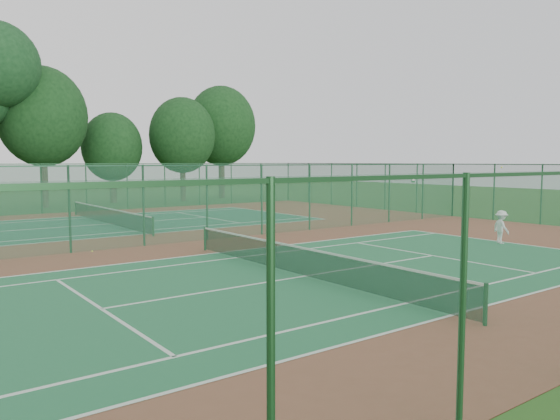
% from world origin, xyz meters
% --- Properties ---
extents(ground, '(120.00, 120.00, 0.00)m').
position_xyz_m(ground, '(0.00, 0.00, 0.00)').
color(ground, '#234E18').
rests_on(ground, ground).
extents(red_pad, '(40.00, 36.00, 0.01)m').
position_xyz_m(red_pad, '(0.00, 0.00, 0.01)').
color(red_pad, brown).
rests_on(red_pad, ground).
extents(court_near, '(23.77, 10.97, 0.01)m').
position_xyz_m(court_near, '(0.00, -9.00, 0.01)').
color(court_near, '#1E613A').
rests_on(court_near, red_pad).
extents(court_far, '(23.77, 10.97, 0.01)m').
position_xyz_m(court_far, '(0.00, 9.00, 0.01)').
color(court_far, '#1B573C').
rests_on(court_far, red_pad).
extents(fence_north, '(40.00, 0.09, 3.50)m').
position_xyz_m(fence_north, '(0.00, 18.00, 1.76)').
color(fence_north, '#16432A').
rests_on(fence_north, ground).
extents(fence_east, '(0.09, 36.00, 3.50)m').
position_xyz_m(fence_east, '(20.00, 0.00, 1.76)').
color(fence_east, '#194B30').
rests_on(fence_east, ground).
extents(fence_divider, '(40.00, 0.09, 3.50)m').
position_xyz_m(fence_divider, '(0.00, 0.00, 1.76)').
color(fence_divider, '#18482C').
rests_on(fence_divider, ground).
extents(tennis_net_near, '(0.10, 12.90, 0.97)m').
position_xyz_m(tennis_net_near, '(0.00, -9.00, 0.54)').
color(tennis_net_near, '#12341B').
rests_on(tennis_net_near, ground).
extents(tennis_net_far, '(0.10, 12.90, 0.97)m').
position_xyz_m(tennis_net_far, '(0.00, 9.00, 0.54)').
color(tennis_net_far, '#153A1C').
rests_on(tennis_net_far, ground).
extents(player_near, '(0.87, 1.09, 1.47)m').
position_xyz_m(player_near, '(11.38, -8.80, 0.75)').
color(player_near, silver).
rests_on(player_near, court_near).
extents(stray_ball_a, '(0.07, 0.07, 0.07)m').
position_xyz_m(stray_ball_a, '(2.39, -0.66, 0.04)').
color(stray_ball_a, '#F2F538').
rests_on(stray_ball_a, red_pad).
extents(stray_ball_b, '(0.07, 0.07, 0.07)m').
position_xyz_m(stray_ball_b, '(3.48, -0.69, 0.05)').
color(stray_ball_b, '#C2D832').
rests_on(stray_ball_b, red_pad).
extents(stray_ball_c, '(0.06, 0.06, 0.06)m').
position_xyz_m(stray_ball_c, '(-3.86, -0.28, 0.04)').
color(stray_ball_c, '#E1EF37').
rests_on(stray_ball_c, red_pad).
extents(evergreen_row, '(39.00, 5.00, 12.00)m').
position_xyz_m(evergreen_row, '(0.50, 24.25, 0.00)').
color(evergreen_row, black).
rests_on(evergreen_row, ground).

